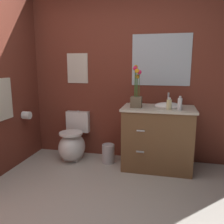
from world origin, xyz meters
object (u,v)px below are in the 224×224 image
wall_poster (77,68)px  vanity_cabinet (158,137)px  soap_bottle (180,104)px  toilet_paper_roll (27,115)px  hanging_towel (4,99)px  toilet (73,143)px  lotion_bottle (169,104)px  trash_bin (108,153)px  wall_mirror (161,60)px  flower_vase (136,94)px

wall_poster → vanity_cabinet: bearing=-13.4°
soap_bottle → toilet_paper_roll: bearing=-179.2°
hanging_towel → toilet_paper_roll: hanging_towel is taller
toilet → lotion_bottle: 1.52m
soap_bottle → hanging_towel: hanging_towel is taller
trash_bin → toilet_paper_roll: size_ratio=2.47×
toilet_paper_roll → wall_mirror: bearing=14.1°
wall_poster → hanging_towel: bearing=-128.4°
wall_poster → toilet: bearing=-90.0°
toilet → wall_poster: 1.12m
soap_bottle → trash_bin: bearing=171.1°
flower_vase → lotion_bottle: (0.41, -0.05, -0.10)m
soap_bottle → wall_mirror: (-0.26, 0.43, 0.53)m
soap_bottle → wall_poster: bearing=163.7°
vanity_cabinet → trash_bin: size_ratio=3.75×
flower_vase → wall_mirror: (0.28, 0.37, 0.44)m
toilet → vanity_cabinet: size_ratio=0.68×
toilet → hanging_towel: size_ratio=1.33×
vanity_cabinet → soap_bottle: bearing=-28.7°
wall_mirror → hanging_towel: wall_mirror is taller
lotion_bottle → trash_bin: 1.13m
trash_bin → toilet_paper_roll: bearing=-171.2°
flower_vase → lotion_bottle: flower_vase is taller
wall_mirror → wall_poster: bearing=180.0°
lotion_bottle → wall_poster: size_ratio=0.34×
hanging_towel → toilet_paper_roll: (0.06, 0.38, -0.28)m
vanity_cabinet → trash_bin: (-0.69, 0.01, -0.30)m
soap_bottle → trash_bin: soap_bottle is taller
toilet → vanity_cabinet: (1.23, -0.03, 0.19)m
vanity_cabinet → lotion_bottle: 0.51m
toilet → wall_poster: (-0.00, 0.27, 1.09)m
hanging_towel → toilet_paper_roll: bearing=81.7°
vanity_cabinet → flower_vase: flower_vase is taller
vanity_cabinet → wall_mirror: size_ratio=1.28×
soap_bottle → toilet_paper_roll: soap_bottle is taller
trash_bin → toilet: bearing=178.2°
trash_bin → wall_poster: bearing=152.4°
flower_vase → vanity_cabinet: bearing=14.8°
wall_mirror → trash_bin: bearing=-157.4°
lotion_bottle → trash_bin: (-0.81, 0.13, -0.77)m
soap_bottle → wall_mirror: size_ratio=0.22×
soap_bottle → toilet_paper_roll: (-2.10, -0.03, -0.24)m
wall_poster → trash_bin: bearing=-27.6°
wall_poster → hanging_towel: size_ratio=0.85×
wall_mirror → toilet_paper_roll: bearing=-165.9°
soap_bottle → lotion_bottle: (-0.13, 0.01, -0.01)m
toilet → trash_bin: size_ratio=2.54×
lotion_bottle → hanging_towel: bearing=-168.2°
trash_bin → hanging_towel: (-1.21, -0.56, 0.83)m
toilet_paper_roll → lotion_bottle: bearing=1.3°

